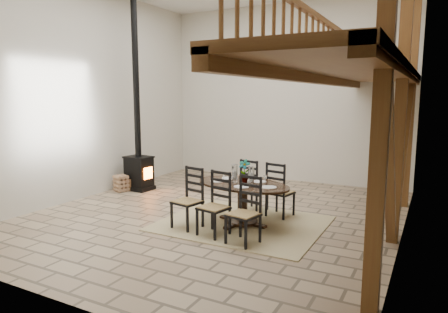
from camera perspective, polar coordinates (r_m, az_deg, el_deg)
The scene contains 7 objects.
ground at distance 8.37m, azimuth -1.05°, elevation -8.22°, with size 8.00×8.00×0.00m, color tan.
room_shell at distance 7.53m, azimuth 7.03°, elevation 13.04°, with size 7.02×8.02×5.01m.
rug at distance 7.77m, azimuth 2.64°, elevation -9.50°, with size 3.00×2.50×0.02m, color tan.
dining_table at distance 7.56m, azimuth 2.13°, elevation -6.68°, with size 2.13×2.38×1.25m.
wood_stove at distance 10.54m, azimuth -12.16°, elevation 1.29°, with size 0.72×0.58×5.00m.
log_basket at distance 10.78m, azimuth -13.73°, elevation -3.72°, with size 0.47×0.47×0.39m.
log_stack at distance 10.59m, azimuth -14.50°, elevation -3.72°, with size 0.40×0.40×0.42m.
Camera 1 is at (3.90, -7.01, 2.42)m, focal length 32.00 mm.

